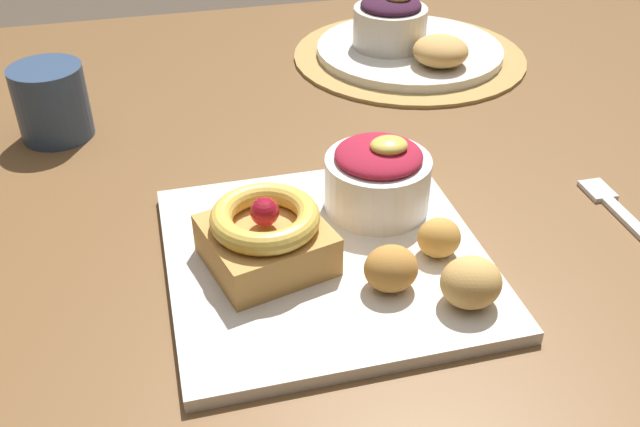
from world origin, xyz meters
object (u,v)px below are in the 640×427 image
object	(u,v)px
cake_slice	(266,235)
back_pastry	(441,51)
fritter_front	(393,268)
coffee_mug	(52,102)
front_plate	(326,259)
fritter_back	(439,238)
fritter_middle	(471,282)
back_ramekin	(390,22)
fork	(617,209)
berry_ramekin	(378,177)
back_plate	(409,50)

from	to	relation	value
cake_slice	back_pastry	size ratio (longest dim) A/B	1.60
fritter_front	coffee_mug	distance (m)	0.45
front_plate	fritter_back	world-z (taller)	fritter_back
fritter_middle	back_ramekin	xyz separation A→B (m)	(0.11, 0.51, 0.02)
front_plate	back_ramekin	xyz separation A→B (m)	(0.20, 0.42, 0.04)
fork	fritter_back	bearing A→B (deg)	100.35
coffee_mug	fritter_back	bearing A→B (deg)	-44.76
front_plate	fritter_front	xyz separation A→B (m)	(0.04, -0.06, 0.02)
fork	coffee_mug	xyz separation A→B (m)	(-0.53, 0.29, 0.04)
fritter_front	berry_ramekin	bearing A→B (deg)	78.33
cake_slice	fritter_middle	world-z (taller)	cake_slice
front_plate	cake_slice	bearing A→B (deg)	179.75
berry_ramekin	fritter_middle	world-z (taller)	berry_ramekin
berry_ramekin	front_plate	bearing A→B (deg)	-138.21
front_plate	berry_ramekin	bearing A→B (deg)	41.79
front_plate	fork	xyz separation A→B (m)	(0.29, 0.01, -0.00)
fritter_back	back_plate	world-z (taller)	fritter_back
front_plate	fritter_back	xyz separation A→B (m)	(0.09, -0.02, 0.02)
back_pastry	fork	xyz separation A→B (m)	(0.05, -0.33, -0.03)
front_plate	cake_slice	xyz separation A→B (m)	(-0.05, 0.00, 0.03)
coffee_mug	fritter_middle	bearing A→B (deg)	-49.83
fritter_middle	coffee_mug	bearing A→B (deg)	130.17
fritter_front	cake_slice	bearing A→B (deg)	148.83
cake_slice	fritter_back	world-z (taller)	cake_slice
fork	back_plate	bearing A→B (deg)	9.75
fritter_back	back_plate	bearing A→B (deg)	72.87
fritter_back	cake_slice	bearing A→B (deg)	170.17
fritter_front	fork	world-z (taller)	fritter_front
fritter_back	back_ramekin	world-z (taller)	back_ramekin
cake_slice	back_plate	distance (m)	0.50
fritter_middle	front_plate	bearing A→B (deg)	136.48
berry_ramekin	coffee_mug	size ratio (longest dim) A/B	1.18
berry_ramekin	fritter_back	world-z (taller)	berry_ramekin
berry_ramekin	back_pastry	size ratio (longest dim) A/B	1.36
back_plate	coffee_mug	world-z (taller)	coffee_mug
fritter_middle	back_pastry	distance (m)	0.46
berry_ramekin	cake_slice	bearing A→B (deg)	-153.65
fritter_front	back_plate	size ratio (longest dim) A/B	0.17
back_pastry	back_plate	bearing A→B (deg)	102.23
front_plate	coffee_mug	xyz separation A→B (m)	(-0.23, 0.30, 0.04)
cake_slice	fritter_middle	distance (m)	0.17
berry_ramekin	back_plate	distance (m)	0.39
front_plate	fritter_back	size ratio (longest dim) A/B	7.22
back_pastry	berry_ramekin	bearing A→B (deg)	-121.97
berry_ramekin	back_pastry	bearing A→B (deg)	58.03
berry_ramekin	fritter_front	size ratio (longest dim) A/B	2.22
cake_slice	back_pastry	distance (m)	0.45
berry_ramekin	fork	distance (m)	0.24
back_plate	fork	bearing A→B (deg)	-81.02
back_ramekin	front_plate	bearing A→B (deg)	-115.38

